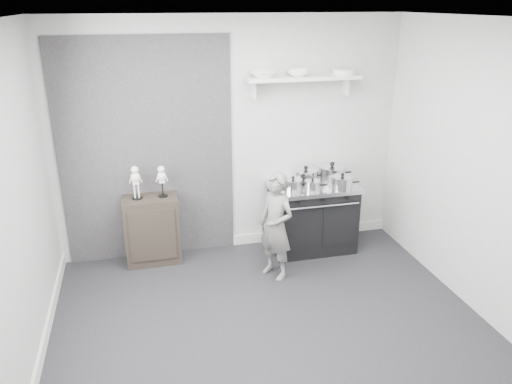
# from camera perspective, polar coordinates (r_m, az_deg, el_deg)

# --- Properties ---
(ground) EXTENTS (4.00, 4.00, 0.00)m
(ground) POSITION_cam_1_polar(r_m,az_deg,el_deg) (4.73, 1.87, -15.61)
(ground) COLOR black
(ground) RESTS_ON ground
(room_shell) EXTENTS (4.02, 3.62, 2.71)m
(room_shell) POSITION_cam_1_polar(r_m,az_deg,el_deg) (4.09, 0.37, 4.24)
(room_shell) COLOR #AAAAA8
(room_shell) RESTS_ON ground
(wall_shelf) EXTENTS (1.30, 0.26, 0.24)m
(wall_shelf) POSITION_cam_1_polar(r_m,az_deg,el_deg) (5.69, 5.41, 12.75)
(wall_shelf) COLOR silver
(wall_shelf) RESTS_ON room_shell
(stove) EXTENTS (1.02, 0.64, 0.82)m
(stove) POSITION_cam_1_polar(r_m,az_deg,el_deg) (5.99, 6.44, -2.83)
(stove) COLOR black
(stove) RESTS_ON ground
(side_cabinet) EXTENTS (0.60, 0.35, 0.79)m
(side_cabinet) POSITION_cam_1_polar(r_m,az_deg,el_deg) (5.79, -11.80, -4.24)
(side_cabinet) COLOR black
(side_cabinet) RESTS_ON ground
(child) EXTENTS (0.47, 0.51, 1.18)m
(child) POSITION_cam_1_polar(r_m,az_deg,el_deg) (5.29, 2.30, -3.94)
(child) COLOR slate
(child) RESTS_ON ground
(pot_front_left) EXTENTS (0.30, 0.21, 0.17)m
(pot_front_left) POSITION_cam_1_polar(r_m,az_deg,el_deg) (5.63, 4.25, 0.85)
(pot_front_left) COLOR silver
(pot_front_left) RESTS_ON stove
(pot_back_left) EXTENTS (0.38, 0.29, 0.21)m
(pot_back_left) POSITION_cam_1_polar(r_m,az_deg,el_deg) (5.89, 5.69, 1.85)
(pot_back_left) COLOR silver
(pot_back_left) RESTS_ON stove
(pot_back_right) EXTENTS (0.41, 0.33, 0.22)m
(pot_back_right) POSITION_cam_1_polar(r_m,az_deg,el_deg) (6.01, 8.66, 2.19)
(pot_back_right) COLOR silver
(pot_back_right) RESTS_ON stove
(pot_front_right) EXTENTS (0.33, 0.25, 0.19)m
(pot_front_right) POSITION_cam_1_polar(r_m,az_deg,el_deg) (5.73, 9.82, 1.07)
(pot_front_right) COLOR silver
(pot_front_right) RESTS_ON stove
(pot_front_center) EXTENTS (0.26, 0.18, 0.15)m
(pot_front_center) POSITION_cam_1_polar(r_m,az_deg,el_deg) (5.64, 6.48, 0.76)
(pot_front_center) COLOR silver
(pot_front_center) RESTS_ON stove
(skeleton_full) EXTENTS (0.12, 0.08, 0.43)m
(skeleton_full) POSITION_cam_1_polar(r_m,az_deg,el_deg) (5.56, -13.59, 1.33)
(skeleton_full) COLOR silver
(skeleton_full) RESTS_ON side_cabinet
(skeleton_torso) EXTENTS (0.11, 0.07, 0.41)m
(skeleton_torso) POSITION_cam_1_polar(r_m,az_deg,el_deg) (5.57, -10.71, 1.47)
(skeleton_torso) COLOR silver
(skeleton_torso) RESTS_ON side_cabinet
(bowl_large) EXTENTS (0.28, 0.28, 0.07)m
(bowl_large) POSITION_cam_1_polar(r_m,az_deg,el_deg) (5.54, 0.79, 13.30)
(bowl_large) COLOR white
(bowl_large) RESTS_ON wall_shelf
(bowl_small) EXTENTS (0.24, 0.24, 0.08)m
(bowl_small) POSITION_cam_1_polar(r_m,az_deg,el_deg) (5.66, 4.87, 13.42)
(bowl_small) COLOR white
(bowl_small) RESTS_ON wall_shelf
(plate_stack) EXTENTS (0.24, 0.24, 0.06)m
(plate_stack) POSITION_cam_1_polar(r_m,az_deg,el_deg) (5.85, 9.92, 13.36)
(plate_stack) COLOR silver
(plate_stack) RESTS_ON wall_shelf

